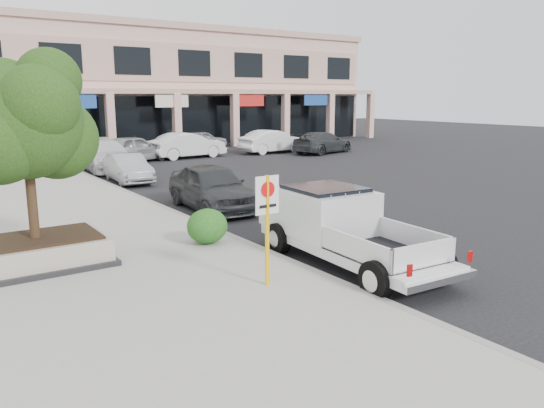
{
  "coord_description": "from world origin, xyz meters",
  "views": [
    {
      "loc": [
        -8.79,
        -9.84,
        4.01
      ],
      "look_at": [
        -0.98,
        1.5,
        1.18
      ],
      "focal_mm": 35.0,
      "sensor_mm": 36.0,
      "label": 1
    }
  ],
  "objects_px": {
    "lot_car_b": "(188,145)",
    "no_parking_sign": "(267,215)",
    "lot_car_c": "(323,142)",
    "lot_car_e": "(202,139)",
    "lot_car_d": "(120,151)",
    "curb_car_c": "(104,155)",
    "lot_car_a": "(133,149)",
    "curb_car_a": "(212,187)",
    "planter": "(37,252)",
    "pickup_truck": "(352,230)",
    "curb_car_b": "(128,168)",
    "curb_car_d": "(68,147)",
    "planter_tree": "(30,123)",
    "lot_car_f": "(273,141)"
  },
  "relations": [
    {
      "from": "lot_car_b",
      "to": "no_parking_sign",
      "type": "bearing_deg",
      "value": 153.64
    },
    {
      "from": "lot_car_c",
      "to": "lot_car_e",
      "type": "relative_size",
      "value": 1.32
    },
    {
      "from": "lot_car_c",
      "to": "lot_car_d",
      "type": "xyz_separation_m",
      "value": [
        -13.37,
        3.4,
        -0.08
      ]
    },
    {
      "from": "curb_car_c",
      "to": "lot_car_a",
      "type": "bearing_deg",
      "value": 46.66
    },
    {
      "from": "curb_car_a",
      "to": "lot_car_d",
      "type": "relative_size",
      "value": 1.0
    },
    {
      "from": "planter",
      "to": "pickup_truck",
      "type": "xyz_separation_m",
      "value": [
        6.26,
        -3.79,
        0.42
      ]
    },
    {
      "from": "lot_car_a",
      "to": "lot_car_c",
      "type": "height_order",
      "value": "lot_car_a"
    },
    {
      "from": "lot_car_b",
      "to": "lot_car_d",
      "type": "height_order",
      "value": "lot_car_b"
    },
    {
      "from": "lot_car_c",
      "to": "lot_car_e",
      "type": "height_order",
      "value": "lot_car_c"
    },
    {
      "from": "lot_car_b",
      "to": "lot_car_a",
      "type": "bearing_deg",
      "value": 88.64
    },
    {
      "from": "curb_car_a",
      "to": "curb_car_b",
      "type": "bearing_deg",
      "value": 97.65
    },
    {
      "from": "pickup_truck",
      "to": "no_parking_sign",
      "type": "bearing_deg",
      "value": -170.44
    },
    {
      "from": "curb_car_d",
      "to": "planter_tree",
      "type": "bearing_deg",
      "value": -111.1
    },
    {
      "from": "curb_car_c",
      "to": "curb_car_d",
      "type": "xyz_separation_m",
      "value": [
        -0.39,
        6.14,
        -0.01
      ]
    },
    {
      "from": "curb_car_b",
      "to": "lot_car_b",
      "type": "distance_m",
      "value": 9.96
    },
    {
      "from": "curb_car_a",
      "to": "planter_tree",
      "type": "bearing_deg",
      "value": -145.94
    },
    {
      "from": "no_parking_sign",
      "to": "lot_car_a",
      "type": "relative_size",
      "value": 0.47
    },
    {
      "from": "curb_car_c",
      "to": "planter_tree",
      "type": "bearing_deg",
      "value": -110.91
    },
    {
      "from": "curb_car_b",
      "to": "curb_car_c",
      "type": "xyz_separation_m",
      "value": [
        0.36,
        4.66,
        0.17
      ]
    },
    {
      "from": "lot_car_e",
      "to": "lot_car_c",
      "type": "bearing_deg",
      "value": -150.85
    },
    {
      "from": "lot_car_d",
      "to": "lot_car_e",
      "type": "relative_size",
      "value": 1.23
    },
    {
      "from": "planter",
      "to": "pickup_truck",
      "type": "distance_m",
      "value": 7.33
    },
    {
      "from": "curb_car_b",
      "to": "lot_car_c",
      "type": "height_order",
      "value": "lot_car_c"
    },
    {
      "from": "curb_car_c",
      "to": "lot_car_f",
      "type": "height_order",
      "value": "curb_car_c"
    },
    {
      "from": "planter",
      "to": "no_parking_sign",
      "type": "xyz_separation_m",
      "value": [
        3.66,
        -4.07,
        1.16
      ]
    },
    {
      "from": "lot_car_b",
      "to": "lot_car_f",
      "type": "bearing_deg",
      "value": -99.44
    },
    {
      "from": "lot_car_d",
      "to": "lot_car_f",
      "type": "relative_size",
      "value": 0.99
    },
    {
      "from": "curb_car_a",
      "to": "curb_car_c",
      "type": "height_order",
      "value": "curb_car_c"
    },
    {
      "from": "lot_car_b",
      "to": "curb_car_a",
      "type": "bearing_deg",
      "value": 152.92
    },
    {
      "from": "no_parking_sign",
      "to": "curb_car_b",
      "type": "bearing_deg",
      "value": 80.6
    },
    {
      "from": "lot_car_a",
      "to": "curb_car_a",
      "type": "bearing_deg",
      "value": 149.68
    },
    {
      "from": "planter_tree",
      "to": "lot_car_c",
      "type": "relative_size",
      "value": 0.77
    },
    {
      "from": "planter_tree",
      "to": "curb_car_a",
      "type": "distance_m",
      "value": 7.83
    },
    {
      "from": "planter_tree",
      "to": "curb_car_b",
      "type": "relative_size",
      "value": 0.99
    },
    {
      "from": "lot_car_a",
      "to": "lot_car_f",
      "type": "height_order",
      "value": "lot_car_a"
    },
    {
      "from": "planter",
      "to": "curb_car_a",
      "type": "bearing_deg",
      "value": 29.65
    },
    {
      "from": "planter",
      "to": "lot_car_e",
      "type": "xyz_separation_m",
      "value": [
        16.68,
        24.17,
        0.19
      ]
    },
    {
      "from": "pickup_truck",
      "to": "lot_car_a",
      "type": "bearing_deg",
      "value": 86.25
    },
    {
      "from": "pickup_truck",
      "to": "curb_car_c",
      "type": "distance_m",
      "value": 19.84
    },
    {
      "from": "curb_car_b",
      "to": "lot_car_f",
      "type": "distance_m",
      "value": 14.68
    },
    {
      "from": "curb_car_b",
      "to": "curb_car_d",
      "type": "xyz_separation_m",
      "value": [
        -0.03,
        10.81,
        0.16
      ]
    },
    {
      "from": "curb_car_c",
      "to": "curb_car_d",
      "type": "distance_m",
      "value": 6.16
    },
    {
      "from": "curb_car_b",
      "to": "lot_car_b",
      "type": "bearing_deg",
      "value": 52.21
    },
    {
      "from": "lot_car_a",
      "to": "lot_car_d",
      "type": "bearing_deg",
      "value": 8.28
    },
    {
      "from": "curb_car_a",
      "to": "lot_car_d",
      "type": "height_order",
      "value": "curb_car_a"
    },
    {
      "from": "planter_tree",
      "to": "lot_car_b",
      "type": "xyz_separation_m",
      "value": [
        12.72,
        18.65,
        -2.59
      ]
    },
    {
      "from": "lot_car_a",
      "to": "lot_car_f",
      "type": "xyz_separation_m",
      "value": [
        10.1,
        -0.35,
        -0.02
      ]
    },
    {
      "from": "pickup_truck",
      "to": "lot_car_b",
      "type": "bearing_deg",
      "value": 77.18
    },
    {
      "from": "curb_car_a",
      "to": "lot_car_b",
      "type": "bearing_deg",
      "value": 72.31
    },
    {
      "from": "curb_car_a",
      "to": "lot_car_f",
      "type": "height_order",
      "value": "curb_car_a"
    }
  ]
}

